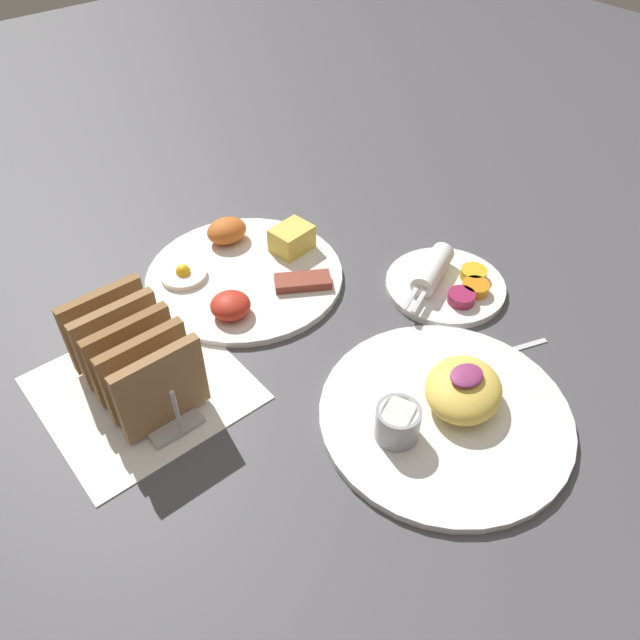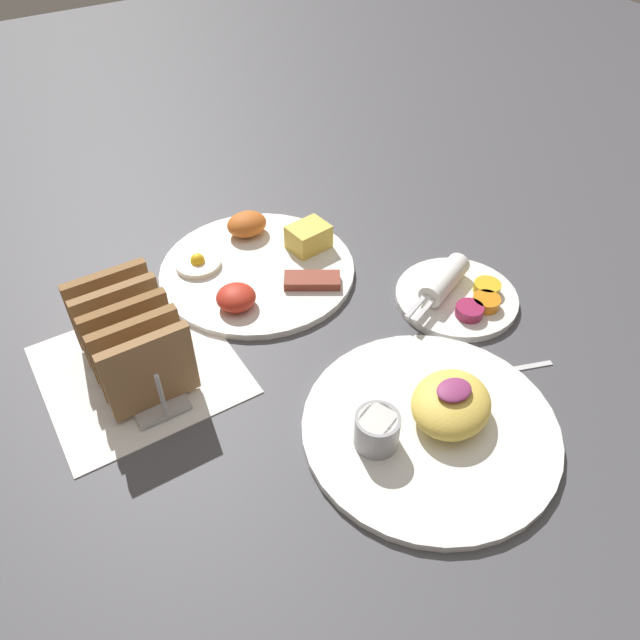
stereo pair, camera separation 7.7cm
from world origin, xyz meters
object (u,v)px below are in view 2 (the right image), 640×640
plate_condiments (457,294)px  plate_foreground (431,421)px  toast_rack (131,340)px  plate_breakfast (259,264)px

plate_condiments → plate_foreground: plate_foreground is taller
plate_condiments → toast_rack: 0.42m
plate_foreground → toast_rack: size_ratio=1.56×
plate_condiments → plate_foreground: 0.22m
plate_foreground → toast_rack: toast_rack is taller
toast_rack → plate_condiments: bearing=-14.3°
plate_breakfast → toast_rack: size_ratio=1.52×
plate_condiments → toast_rack: bearing=165.7°
plate_foreground → plate_condiments: bearing=42.0°
plate_breakfast → plate_condiments: bearing=-45.4°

